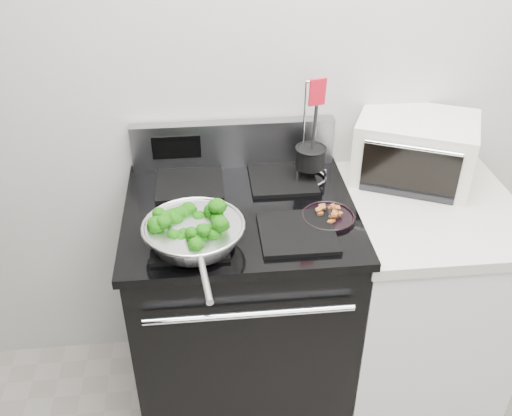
{
  "coord_description": "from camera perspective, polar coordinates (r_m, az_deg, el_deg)",
  "views": [
    {
      "loc": [
        -0.41,
        -0.21,
        2.02
      ],
      "look_at": [
        -0.25,
        1.36,
        0.98
      ],
      "focal_mm": 40.0,
      "sensor_mm": 36.0,
      "label": 1
    }
  ],
  "objects": [
    {
      "name": "broccoli_pile",
      "position": [
        1.74,
        -6.26,
        -1.92
      ],
      "size": [
        0.25,
        0.25,
        0.09
      ],
      "primitive_type": null,
      "color": "#083404",
      "rests_on": "skillet"
    },
    {
      "name": "skillet",
      "position": [
        1.75,
        -6.21,
        -2.46
      ],
      "size": [
        0.32,
        0.5,
        0.07
      ],
      "rotation": [
        0.0,
        0.0,
        0.11
      ],
      "color": "silver",
      "rests_on": "gas_range"
    },
    {
      "name": "toaster_oven",
      "position": [
        2.21,
        15.6,
        5.76
      ],
      "size": [
        0.51,
        0.46,
        0.24
      ],
      "rotation": [
        0.0,
        0.0,
        -0.43
      ],
      "color": "white",
      "rests_on": "counter"
    },
    {
      "name": "gas_range",
      "position": [
        2.24,
        -1.44,
        -9.88
      ],
      "size": [
        0.79,
        0.69,
        1.13
      ],
      "color": "black",
      "rests_on": "floor"
    },
    {
      "name": "back_wall",
      "position": [
        2.11,
        5.89,
        14.72
      ],
      "size": [
        4.0,
        0.02,
        2.7
      ],
      "primitive_type": "cube",
      "color": "silver",
      "rests_on": "ground"
    },
    {
      "name": "bacon_plate",
      "position": [
        1.9,
        7.25,
        -0.62
      ],
      "size": [
        0.18,
        0.18,
        0.04
      ],
      "rotation": [
        0.0,
        0.0,
        -0.33
      ],
      "color": "black",
      "rests_on": "gas_range"
    },
    {
      "name": "utensil_holder",
      "position": [
        2.08,
        5.44,
        4.53
      ],
      "size": [
        0.13,
        0.13,
        0.39
      ],
      "rotation": [
        0.0,
        0.0,
        0.24
      ],
      "color": "silver",
      "rests_on": "gas_range"
    },
    {
      "name": "counter",
      "position": [
        2.39,
        15.42,
        -8.92
      ],
      "size": [
        0.62,
        0.68,
        0.92
      ],
      "color": "white",
      "rests_on": "floor"
    }
  ]
}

